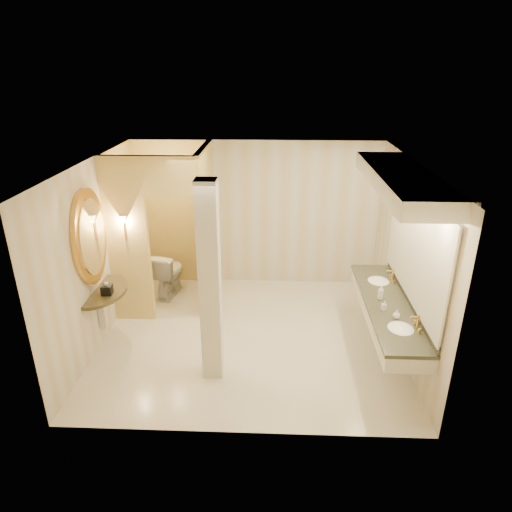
{
  "coord_description": "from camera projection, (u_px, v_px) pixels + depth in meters",
  "views": [
    {
      "loc": [
        0.35,
        -6.03,
        3.93
      ],
      "look_at": [
        0.09,
        0.2,
        1.28
      ],
      "focal_mm": 32.0,
      "sensor_mm": 36.0,
      "label": 1
    }
  ],
  "objects": [
    {
      "name": "wall_right",
      "position": [
        407.0,
        260.0,
        6.48
      ],
      "size": [
        0.02,
        4.0,
        2.7
      ],
      "primitive_type": "cube",
      "color": "beige",
      "rests_on": "floor"
    },
    {
      "name": "soap_bottle_c",
      "position": [
        381.0,
        292.0,
        6.35
      ],
      "size": [
        0.09,
        0.09,
        0.21
      ],
      "primitive_type": "imported",
      "rotation": [
        0.0,
        0.0,
        -0.07
      ],
      "color": "#C6B28C",
      "rests_on": "vanity"
    },
    {
      "name": "tissue_box",
      "position": [
        107.0,
        290.0,
        6.5
      ],
      "size": [
        0.15,
        0.15,
        0.14
      ],
      "primitive_type": "cube",
      "rotation": [
        0.0,
        0.0,
        0.06
      ],
      "color": "black",
      "rests_on": "console_shelf"
    },
    {
      "name": "toilet",
      "position": [
        168.0,
        273.0,
        8.26
      ],
      "size": [
        0.61,
        0.89,
        0.84
      ],
      "primitive_type": "imported",
      "rotation": [
        0.0,
        0.0,
        2.96
      ],
      "color": "white",
      "rests_on": "floor"
    },
    {
      "name": "console_shelf",
      "position": [
        93.0,
        260.0,
        6.46
      ],
      "size": [
        1.06,
        1.06,
        1.98
      ],
      "color": "black",
      "rests_on": "floor"
    },
    {
      "name": "soap_bottle_a",
      "position": [
        384.0,
        306.0,
        6.08
      ],
      "size": [
        0.07,
        0.08,
        0.13
      ],
      "primitive_type": "imported",
      "rotation": [
        0.0,
        0.0,
        0.28
      ],
      "color": "beige",
      "rests_on": "vanity"
    },
    {
      "name": "pillar",
      "position": [
        210.0,
        284.0,
        5.76
      ],
      "size": [
        0.26,
        0.26,
        2.7
      ],
      "primitive_type": "cube",
      "color": "beige",
      "rests_on": "floor"
    },
    {
      "name": "wall_left",
      "position": [
        96.0,
        254.0,
        6.65
      ],
      "size": [
        0.02,
        4.0,
        2.7
      ],
      "primitive_type": "cube",
      "color": "beige",
      "rests_on": "floor"
    },
    {
      "name": "ceiling",
      "position": [
        249.0,
        163.0,
        6.04
      ],
      "size": [
        4.5,
        4.5,
        0.0
      ],
      "primitive_type": "plane",
      "rotation": [
        3.14,
        0.0,
        0.0
      ],
      "color": "white",
      "rests_on": "wall_back"
    },
    {
      "name": "soap_bottle_b",
      "position": [
        397.0,
        314.0,
        5.89
      ],
      "size": [
        0.1,
        0.1,
        0.12
      ],
      "primitive_type": "imported",
      "rotation": [
        0.0,
        0.0,
        -0.06
      ],
      "color": "silver",
      "rests_on": "vanity"
    },
    {
      "name": "toilet_closet",
      "position": [
        185.0,
        231.0,
        7.49
      ],
      "size": [
        1.5,
        1.55,
        2.7
      ],
      "color": "#EFD27D",
      "rests_on": "floor"
    },
    {
      "name": "wall_back",
      "position": [
        255.0,
        214.0,
        8.41
      ],
      "size": [
        4.5,
        0.02,
        2.7
      ],
      "primitive_type": "cube",
      "color": "beige",
      "rests_on": "floor"
    },
    {
      "name": "wall_sconce",
      "position": [
        124.0,
        221.0,
        6.89
      ],
      "size": [
        0.14,
        0.14,
        0.42
      ],
      "color": "gold",
      "rests_on": "toilet_closet"
    },
    {
      "name": "floor",
      "position": [
        250.0,
        337.0,
        7.09
      ],
      "size": [
        4.5,
        4.5,
        0.0
      ],
      "primitive_type": "plane",
      "color": "#F0E6CF",
      "rests_on": "ground"
    },
    {
      "name": "wall_front",
      "position": [
        239.0,
        333.0,
        4.73
      ],
      "size": [
        4.5,
        0.02,
        2.7
      ],
      "primitive_type": "cube",
      "color": "beige",
      "rests_on": "floor"
    },
    {
      "name": "vanity",
      "position": [
        397.0,
        252.0,
        6.01
      ],
      "size": [
        0.75,
        2.69,
        2.09
      ],
      "color": "beige",
      "rests_on": "floor"
    }
  ]
}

